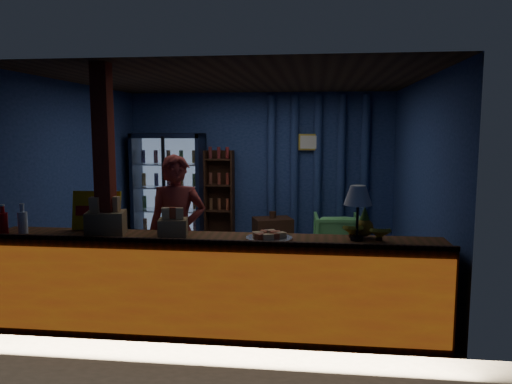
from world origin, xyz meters
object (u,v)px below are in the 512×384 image
shopkeeper (177,233)px  pastry_tray (269,237)px  table_lamp (358,198)px  green_chair (337,234)px

shopkeeper → pastry_tray: (1.06, -0.61, 0.12)m
shopkeeper → table_lamp: size_ratio=3.33×
pastry_tray → table_lamp: (0.81, 0.07, 0.38)m
shopkeeper → pastry_tray: bearing=-40.5°
green_chair → table_lamp: table_lamp is taller
green_chair → table_lamp: size_ratio=1.40×
pastry_tray → green_chair: bearing=76.7°
green_chair → pastry_tray: (-0.77, -3.25, 0.65)m
green_chair → table_lamp: 3.34m
pastry_tray → table_lamp: table_lamp is taller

